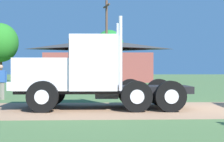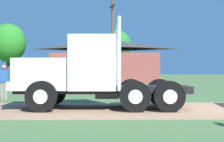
# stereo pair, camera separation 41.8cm
# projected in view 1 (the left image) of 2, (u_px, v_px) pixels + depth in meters

# --- Properties ---
(ground_plane) EXTENTS (200.00, 200.00, 0.00)m
(ground_plane) POSITION_uv_depth(u_px,v_px,m) (208.00, 109.00, 12.89)
(ground_plane) COLOR #476638
(dirt_track) EXTENTS (120.00, 5.29, 0.01)m
(dirt_track) POSITION_uv_depth(u_px,v_px,m) (208.00, 109.00, 12.89)
(dirt_track) COLOR #9B7456
(dirt_track) RESTS_ON ground_plane
(truck_foreground_white) EXTENTS (6.99, 2.77, 3.55)m
(truck_foreground_white) POSITION_uv_depth(u_px,v_px,m) (85.00, 74.00, 13.05)
(truck_foreground_white) COLOR black
(truck_foreground_white) RESTS_ON ground_plane
(visitor_far_side) EXTENTS (0.58, 0.38, 1.81)m
(visitor_far_side) POSITION_uv_depth(u_px,v_px,m) (1.00, 81.00, 16.97)
(visitor_far_side) COLOR #264C8C
(visitor_far_side) RESTS_ON ground_plane
(shed_building) EXTENTS (14.38, 8.39, 5.60)m
(shed_building) POSITION_uv_depth(u_px,v_px,m) (99.00, 61.00, 43.17)
(shed_building) COLOR brown
(shed_building) RESTS_ON ground_plane
(utility_pole_far) EXTENTS (0.69, 2.17, 9.11)m
(utility_pole_far) POSITION_uv_depth(u_px,v_px,m) (107.00, 40.00, 35.52)
(utility_pole_far) COLOR brown
(utility_pole_far) RESTS_ON ground_plane
(tree_left) EXTENTS (4.62, 4.62, 7.65)m
(tree_left) POSITION_uv_depth(u_px,v_px,m) (0.00, 43.00, 42.60)
(tree_left) COLOR #513823
(tree_left) RESTS_ON ground_plane
(tree_mid) EXTENTS (4.61, 4.61, 8.01)m
(tree_mid) POSITION_uv_depth(u_px,v_px,m) (109.00, 46.00, 52.81)
(tree_mid) COLOR #513823
(tree_mid) RESTS_ON ground_plane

